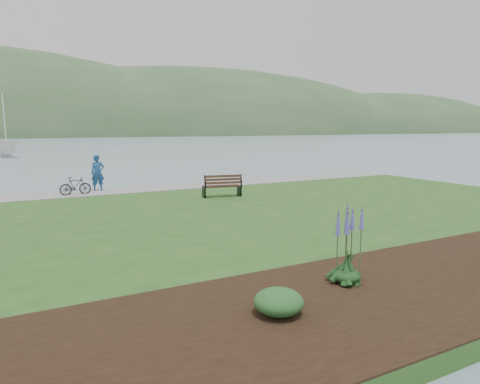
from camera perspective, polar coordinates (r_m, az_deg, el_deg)
name	(u,v)px	position (r m, az deg, el deg)	size (l,w,h in m)	color
ground	(196,221)	(17.53, -5.89, -3.81)	(600.00, 600.00, 0.00)	gray
lawn	(217,226)	(15.69, -3.14, -4.52)	(34.00, 20.00, 0.40)	#26501C
shoreline_path	(148,189)	(23.89, -12.15, 0.41)	(34.00, 2.20, 0.03)	gray
garden_bed	(469,270)	(11.68, 28.20, -9.12)	(24.00, 4.40, 0.04)	black
far_hillside	(84,136)	(187.77, -20.04, 7.05)	(580.00, 80.00, 38.00)	#355731
park_bench	(222,185)	(20.75, -2.37, 0.90)	(1.95, 1.11, 1.14)	#321D13
person	(98,170)	(23.80, -18.46, 2.82)	(0.82, 0.56, 2.25)	navy
bicycle_b	(75,186)	(22.89, -21.11, 0.76)	(1.50, 0.43, 0.90)	black
sailboat	(7,157)	(61.09, -28.60, 4.11)	(9.40, 9.57, 24.78)	silver
echium_4	(348,244)	(9.51, 14.18, -6.75)	(0.62, 0.62, 2.02)	#133616
shrub_0	(279,302)	(7.98, 5.18, -14.36)	(0.91, 0.91, 0.46)	#1E4C21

